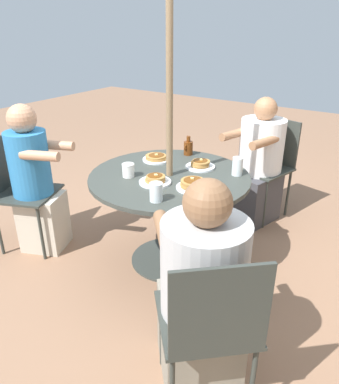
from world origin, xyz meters
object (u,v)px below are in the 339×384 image
at_px(diner_north, 35,185).
at_px(drinking_glass_b, 156,192).
at_px(pancake_plate_b, 200,165).
at_px(patio_table, 170,194).
at_px(diner_south, 257,167).
at_px(pancake_plate_c, 156,180).
at_px(pancake_plate_a, 193,185).
at_px(patio_chair_north, 16,186).
at_px(syrup_bottle, 188,148).
at_px(pancake_plate_d, 156,158).
at_px(diner_east, 201,298).
at_px(drinking_glass_a, 237,166).
at_px(coffee_cup, 128,170).
at_px(patio_chair_south, 269,161).
at_px(patio_chair_east, 211,322).

distance_m(diner_north, drinking_glass_b, 1.16).
bearing_deg(drinking_glass_b, pancake_plate_b, -175.05).
distance_m(patio_table, diner_south, 1.05).
relative_size(pancake_plate_b, pancake_plate_c, 1.00).
bearing_deg(pancake_plate_a, drinking_glass_b, -18.52).
xyz_separation_m(patio_chair_north, syrup_bottle, (-0.92, 1.01, 0.25)).
xyz_separation_m(diner_north, diner_south, (-1.42, 1.24, -0.04)).
bearing_deg(syrup_bottle, pancake_plate_a, 33.86).
distance_m(patio_chair_north, pancake_plate_d, 1.12).
bearing_deg(pancake_plate_d, pancake_plate_b, 98.23).
xyz_separation_m(patio_chair_north, diner_east, (0.30, 1.83, -0.02)).
height_order(patio_chair_north, drinking_glass_a, patio_chair_north).
bearing_deg(pancake_plate_d, pancake_plate_a, 59.15).
relative_size(pancake_plate_a, drinking_glass_a, 1.69).
bearing_deg(drinking_glass_b, pancake_plate_c, -143.33).
bearing_deg(patio_chair_north, patio_table, 90.00).
bearing_deg(diner_south, coffee_cup, 82.55).
bearing_deg(drinking_glass_b, syrup_bottle, -161.25).
relative_size(patio_chair_north, diner_south, 0.80).
relative_size(diner_north, pancake_plate_b, 5.42).
xyz_separation_m(diner_east, pancake_plate_c, (-0.60, -0.70, 0.23)).
xyz_separation_m(patio_table, diner_east, (0.78, 0.70, -0.06)).
xyz_separation_m(pancake_plate_d, drinking_glass_b, (0.58, 0.41, 0.04)).
distance_m(diner_east, drinking_glass_a, 1.12).
bearing_deg(diner_east, patio_chair_north, 128.34).
distance_m(patio_chair_south, syrup_bottle, 0.89).
distance_m(patio_chair_north, pancake_plate_c, 1.19).
relative_size(pancake_plate_a, drinking_glass_b, 1.87).
height_order(diner_north, pancake_plate_b, diner_north).
bearing_deg(syrup_bottle, diner_north, -45.02).
xyz_separation_m(pancake_plate_c, coffee_cup, (0.01, -0.22, 0.03)).
bearing_deg(pancake_plate_c, diner_north, -76.44).
relative_size(patio_table, patio_chair_east, 1.27).
distance_m(patio_chair_east, coffee_cup, 1.29).
bearing_deg(patio_table, patio_chair_north, -67.31).
xyz_separation_m(pancake_plate_b, syrup_bottle, (-0.20, -0.23, 0.04)).
bearing_deg(patio_chair_south, pancake_plate_a, 102.24).
bearing_deg(pancake_plate_c, coffee_cup, -87.18).
bearing_deg(pancake_plate_b, coffee_cup, -37.76).
relative_size(patio_chair_east, syrup_bottle, 5.84).
distance_m(pancake_plate_b, coffee_cup, 0.54).
height_order(pancake_plate_d, drinking_glass_b, drinking_glass_b).
bearing_deg(syrup_bottle, pancake_plate_d, -27.24).
distance_m(patio_table, patio_chair_east, 1.22).
distance_m(drinking_glass_a, drinking_glass_b, 0.69).
distance_m(diner_north, syrup_bottle, 1.23).
relative_size(pancake_plate_b, drinking_glass_b, 1.87).
distance_m(patio_chair_south, coffee_cup, 1.48).
bearing_deg(diner_south, diner_north, 63.60).
height_order(pancake_plate_b, pancake_plate_c, pancake_plate_b).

